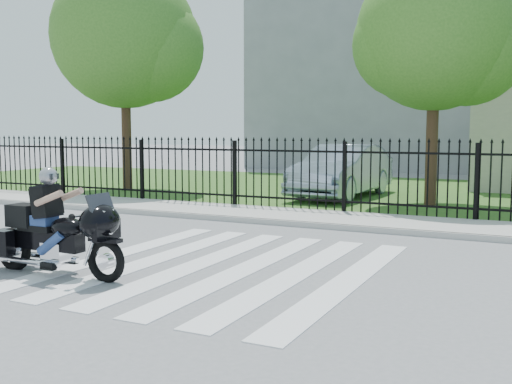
% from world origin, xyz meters
% --- Properties ---
extents(ground, '(120.00, 120.00, 0.00)m').
position_xyz_m(ground, '(0.00, 0.00, 0.00)').
color(ground, slate).
rests_on(ground, ground).
extents(crosswalk, '(5.00, 5.50, 0.01)m').
position_xyz_m(crosswalk, '(0.00, 0.00, 0.01)').
color(crosswalk, silver).
rests_on(crosswalk, ground).
extents(sidewalk, '(40.00, 2.00, 0.12)m').
position_xyz_m(sidewalk, '(0.00, 5.00, 0.06)').
color(sidewalk, '#ADAAA3').
rests_on(sidewalk, ground).
extents(curb, '(40.00, 0.12, 0.12)m').
position_xyz_m(curb, '(0.00, 4.00, 0.06)').
color(curb, '#ADAAA3').
rests_on(curb, ground).
extents(grass_strip, '(40.00, 12.00, 0.02)m').
position_xyz_m(grass_strip, '(0.00, 12.00, 0.01)').
color(grass_strip, '#27581E').
rests_on(grass_strip, ground).
extents(iron_fence, '(26.00, 0.04, 1.80)m').
position_xyz_m(iron_fence, '(0.00, 6.00, 0.90)').
color(iron_fence, black).
rests_on(iron_fence, ground).
extents(tree_left, '(4.80, 4.80, 7.58)m').
position_xyz_m(tree_left, '(-8.50, 8.50, 5.17)').
color(tree_left, '#382316').
rests_on(tree_left, ground).
extents(tree_mid, '(4.20, 4.20, 6.78)m').
position_xyz_m(tree_mid, '(1.50, 9.00, 4.67)').
color(tree_mid, '#382316').
rests_on(tree_mid, ground).
extents(building_tall, '(15.00, 10.00, 12.00)m').
position_xyz_m(building_tall, '(-3.00, 26.00, 6.00)').
color(building_tall, gray).
rests_on(building_tall, ground).
extents(motorcycle_rider, '(2.40, 0.70, 1.59)m').
position_xyz_m(motorcycle_rider, '(-1.93, -1.49, 0.65)').
color(motorcycle_rider, black).
rests_on(motorcycle_rider, ground).
extents(parked_car, '(2.00, 4.96, 1.60)m').
position_xyz_m(parked_car, '(-1.29, 9.78, 0.82)').
color(parked_car, '#99A9C1').
rests_on(parked_car, grass_strip).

